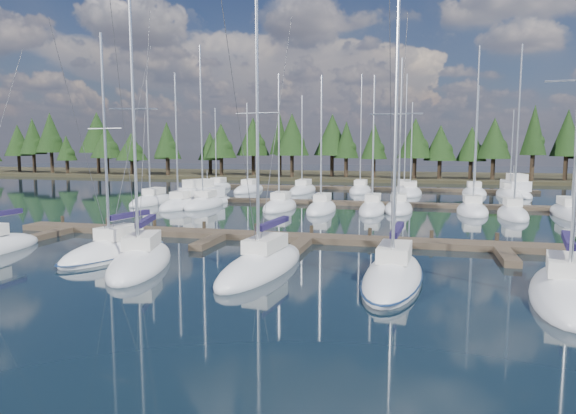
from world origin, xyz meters
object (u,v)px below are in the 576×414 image
(main_dock, at_px, (307,240))
(front_sailboat_3, at_px, (262,265))
(front_sailboat_2, at_px, (141,261))
(motor_yacht_right, at_px, (515,192))
(front_sailboat_5, at_px, (568,292))
(motor_yacht_left, at_px, (201,200))
(front_sailboat_1, at_px, (115,251))
(front_sailboat_4, at_px, (393,276))

(main_dock, bearing_deg, front_sailboat_3, -94.14)
(main_dock, relative_size, front_sailboat_2, 2.95)
(front_sailboat_2, xyz_separation_m, motor_yacht_right, (26.26, 46.94, 0.22))
(front_sailboat_5, height_order, motor_yacht_left, front_sailboat_5)
(motor_yacht_left, bearing_deg, front_sailboat_2, -72.35)
(front_sailboat_1, height_order, front_sailboat_3, front_sailboat_3)
(front_sailboat_1, distance_m, front_sailboat_4, 16.09)
(front_sailboat_4, height_order, motor_yacht_right, front_sailboat_4)
(front_sailboat_2, distance_m, motor_yacht_right, 53.78)
(main_dock, height_order, front_sailboat_1, front_sailboat_1)
(front_sailboat_2, relative_size, front_sailboat_4, 1.06)
(main_dock, height_order, motor_yacht_right, motor_yacht_right)
(front_sailboat_4, bearing_deg, front_sailboat_5, -7.77)
(main_dock, xyz_separation_m, front_sailboat_2, (-7.09, -8.77, 0.10))
(main_dock, relative_size, front_sailboat_3, 3.05)
(front_sailboat_1, bearing_deg, front_sailboat_5, -6.93)
(front_sailboat_2, bearing_deg, motor_yacht_left, 107.65)
(motor_yacht_right, bearing_deg, front_sailboat_4, -105.71)
(main_dock, height_order, front_sailboat_4, front_sailboat_4)
(motor_yacht_right, bearing_deg, main_dock, -116.67)
(front_sailboat_3, distance_m, front_sailboat_5, 13.91)
(main_dock, distance_m, motor_yacht_left, 25.22)
(front_sailboat_4, bearing_deg, front_sailboat_1, 173.45)
(front_sailboat_4, height_order, front_sailboat_5, front_sailboat_5)
(motor_yacht_left, height_order, motor_yacht_right, motor_yacht_right)
(motor_yacht_left, bearing_deg, motor_yacht_right, 27.98)
(main_dock, xyz_separation_m, front_sailboat_5, (13.25, -9.54, 0.10))
(front_sailboat_3, xyz_separation_m, motor_yacht_right, (19.75, 46.20, 0.22))
(front_sailboat_5, bearing_deg, front_sailboat_3, 173.80)
(main_dock, distance_m, front_sailboat_5, 16.33)
(main_dock, relative_size, motor_yacht_left, 4.65)
(front_sailboat_4, distance_m, motor_yacht_right, 48.53)
(front_sailboat_1, height_order, motor_yacht_right, front_sailboat_1)
(motor_yacht_left, xyz_separation_m, motor_yacht_right, (35.23, 18.72, 0.02))
(main_dock, distance_m, front_sailboat_4, 10.47)
(front_sailboat_4, xyz_separation_m, front_sailboat_5, (7.22, -0.99, 0.01))
(front_sailboat_2, bearing_deg, motor_yacht_right, 60.78)
(front_sailboat_3, bearing_deg, main_dock, 85.86)
(front_sailboat_1, bearing_deg, front_sailboat_3, -8.00)
(front_sailboat_4, bearing_deg, motor_yacht_right, 74.29)
(front_sailboat_2, distance_m, front_sailboat_5, 20.35)
(main_dock, xyz_separation_m, front_sailboat_1, (-9.96, -6.72, 0.08))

